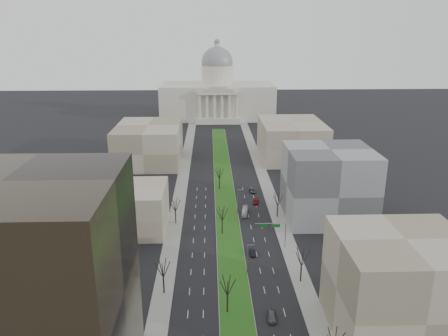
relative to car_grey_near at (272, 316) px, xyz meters
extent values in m
plane|color=black|center=(-7.73, 82.78, -0.81)|extent=(600.00, 600.00, 0.00)
cube|color=#999993|center=(-7.73, 81.78, -0.73)|extent=(8.00, 222.00, 0.15)
cube|color=#185316|center=(-7.73, 81.78, -0.64)|extent=(7.70, 221.70, 0.06)
cube|color=gray|center=(-25.23, 57.78, -0.73)|extent=(5.00, 330.00, 0.15)
cube|color=gray|center=(9.77, 57.78, -0.73)|extent=(5.00, 330.00, 0.15)
cube|color=beige|center=(-7.73, 232.78, 11.19)|extent=(80.00, 40.00, 24.00)
cube|color=beige|center=(-7.73, 209.78, 1.19)|extent=(30.00, 6.00, 4.00)
cube|color=beige|center=(-7.73, 209.78, 20.19)|extent=(28.00, 5.00, 2.50)
cube|color=beige|center=(-7.73, 209.78, 22.19)|extent=(20.00, 5.00, 1.80)
cube|color=beige|center=(-7.73, 209.78, 23.79)|extent=(12.00, 5.00, 1.60)
cylinder|color=beige|center=(-7.73, 232.78, 29.19)|extent=(22.00, 22.00, 14.00)
sphere|color=gray|center=(-7.73, 232.78, 38.19)|extent=(22.00, 22.00, 22.00)
cylinder|color=beige|center=(-7.73, 232.78, 49.19)|extent=(4.00, 4.00, 4.00)
sphere|color=gray|center=(-7.73, 232.78, 52.19)|extent=(4.00, 4.00, 4.00)
cylinder|color=beige|center=(-20.23, 209.78, 11.19)|extent=(2.00, 2.00, 16.00)
cylinder|color=beige|center=(-15.23, 209.78, 11.19)|extent=(2.00, 2.00, 16.00)
cylinder|color=beige|center=(-10.23, 209.78, 11.19)|extent=(2.00, 2.00, 16.00)
cylinder|color=beige|center=(-5.23, 209.78, 11.19)|extent=(2.00, 2.00, 16.00)
cylinder|color=beige|center=(-0.23, 209.78, 11.19)|extent=(2.00, 2.00, 16.00)
cylinder|color=beige|center=(4.77, 209.78, 11.19)|extent=(2.00, 2.00, 16.00)
cube|color=black|center=(-44.73, -19.22, 19.19)|extent=(34.00, 30.00, 40.00)
cube|color=tan|center=(-40.73, 47.78, 6.19)|extent=(26.00, 22.00, 14.00)
cube|color=gray|center=(25.27, -5.22, 10.19)|extent=(26.00, 24.00, 22.00)
cube|color=#5C5E60|center=(26.27, 54.78, 11.19)|extent=(28.00, 26.00, 24.00)
cube|color=gray|center=(-42.73, 122.78, 8.19)|extent=(30.00, 40.00, 18.00)
cube|color=tan|center=(27.27, 127.78, 8.19)|extent=(30.00, 40.00, 18.00)
cylinder|color=black|center=(-24.93, 10.78, 1.35)|extent=(0.40, 0.40, 4.32)
cylinder|color=black|center=(-24.93, 50.78, 1.30)|extent=(0.40, 0.40, 4.22)
cylinder|color=black|center=(9.47, 14.78, 1.40)|extent=(0.40, 0.40, 4.42)
cylinder|color=black|center=(9.47, 54.78, 1.21)|extent=(0.40, 0.40, 4.03)
cylinder|color=black|center=(-9.73, 2.78, 1.35)|extent=(0.40, 0.40, 4.32)
cylinder|color=black|center=(-9.73, 42.78, 1.35)|extent=(0.40, 0.40, 4.32)
cylinder|color=black|center=(-9.73, 82.78, 1.35)|extent=(0.40, 0.40, 4.32)
cylinder|color=gray|center=(-4.03, 17.78, 3.69)|extent=(0.20, 0.20, 9.00)
cylinder|color=gray|center=(-3.13, 17.78, 8.29)|extent=(1.80, 0.12, 0.12)
cylinder|color=gray|center=(-4.03, 57.78, 3.69)|extent=(0.20, 0.20, 9.00)
cylinder|color=gray|center=(-3.13, 57.78, 8.29)|extent=(1.80, 0.12, 0.12)
cylinder|color=gray|center=(8.47, 32.78, 3.19)|extent=(0.24, 0.24, 8.00)
cylinder|color=gray|center=(3.97, 32.78, 7.19)|extent=(9.00, 0.18, 0.18)
cube|color=#0C591E|center=(5.47, 32.86, 6.39)|extent=(2.60, 0.08, 1.00)
cube|color=#0C591E|center=(1.97, 32.86, 6.39)|extent=(2.20, 0.08, 1.00)
imported|color=#4D5055|center=(0.00, 0.00, 0.00)|extent=(2.23, 4.87, 1.62)
imported|color=black|center=(-1.50, 29.13, -0.12)|extent=(1.59, 4.21, 1.37)
imported|color=#640F0D|center=(3.48, 67.56, -0.10)|extent=(2.77, 5.16, 1.42)
imported|color=#45464C|center=(3.26, 79.08, -0.19)|extent=(2.54, 4.68, 1.25)
imported|color=white|center=(-1.41, 57.83, 0.25)|extent=(2.81, 7.76, 2.11)
camera|label=1|loc=(-13.31, -81.96, 60.95)|focal=35.00mm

